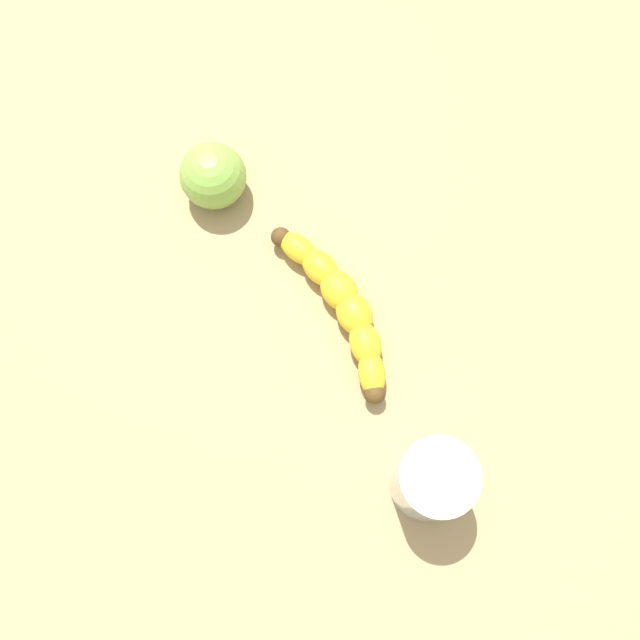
# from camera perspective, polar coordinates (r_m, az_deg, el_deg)

# --- Properties ---
(wooden_tabletop) EXTENTS (1.20, 1.20, 0.03)m
(wooden_tabletop) POSITION_cam_1_polar(r_m,az_deg,el_deg) (0.82, -3.31, 0.14)
(wooden_tabletop) COLOR tan
(wooden_tabletop) RESTS_ON ground
(banana) EXTENTS (0.19, 0.13, 0.04)m
(banana) POSITION_cam_1_polar(r_m,az_deg,el_deg) (0.79, 1.66, 1.11)
(banana) COLOR yellow
(banana) RESTS_ON wooden_tabletop
(smoothie_glass) EXTENTS (0.07, 0.07, 0.10)m
(smoothie_glass) POSITION_cam_1_polar(r_m,az_deg,el_deg) (0.74, 8.63, -12.11)
(smoothie_glass) COLOR silver
(smoothie_glass) RESTS_ON wooden_tabletop
(green_apple_fruit) EXTENTS (0.07, 0.07, 0.07)m
(green_apple_fruit) POSITION_cam_1_polar(r_m,az_deg,el_deg) (0.84, -8.23, 10.93)
(green_apple_fruit) COLOR #84B747
(green_apple_fruit) RESTS_ON wooden_tabletop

